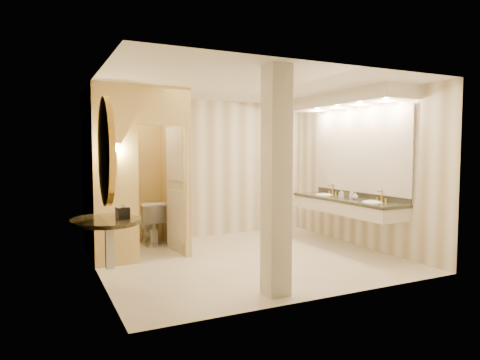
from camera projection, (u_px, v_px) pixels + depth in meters
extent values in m
plane|color=white|center=(247.00, 259.00, 6.77)|extent=(4.50, 4.50, 0.00)
plane|color=silver|center=(248.00, 86.00, 6.58)|extent=(4.50, 4.50, 0.00)
cube|color=silver|center=(202.00, 169.00, 8.48)|extent=(4.50, 0.02, 2.70)
cube|color=silver|center=(326.00, 182.00, 4.88)|extent=(4.50, 0.02, 2.70)
cube|color=silver|center=(97.00, 178.00, 5.71)|extent=(0.02, 4.00, 2.70)
cube|color=silver|center=(360.00, 171.00, 7.65)|extent=(0.02, 4.00, 2.70)
cube|color=#D7C670|center=(174.00, 171.00, 7.46)|extent=(0.10, 1.50, 2.70)
cube|color=#D7C670|center=(116.00, 175.00, 6.30)|extent=(0.65, 0.10, 2.70)
cube|color=#D7C670|center=(163.00, 106.00, 6.54)|extent=(0.80, 0.10, 0.60)
cube|color=beige|center=(178.00, 190.00, 7.14)|extent=(0.16, 0.80, 2.10)
cylinder|color=gold|center=(116.00, 162.00, 6.22)|extent=(0.03, 0.03, 0.30)
cone|color=beige|center=(116.00, 148.00, 6.20)|extent=(0.14, 0.14, 0.14)
cube|color=beige|center=(346.00, 206.00, 7.55)|extent=(0.60, 2.38, 0.24)
cube|color=black|center=(346.00, 199.00, 7.55)|extent=(0.64, 2.42, 0.05)
cube|color=black|center=(359.00, 195.00, 7.66)|extent=(0.03, 2.38, 0.10)
ellipsoid|color=white|center=(372.00, 205.00, 6.97)|extent=(0.40, 0.44, 0.15)
cylinder|color=gold|center=(382.00, 196.00, 7.05)|extent=(0.03, 0.03, 0.22)
ellipsoid|color=white|center=(324.00, 197.00, 8.13)|extent=(0.40, 0.44, 0.15)
cylinder|color=gold|center=(333.00, 190.00, 8.20)|extent=(0.03, 0.03, 0.22)
cube|color=white|center=(359.00, 151.00, 7.60)|extent=(0.03, 2.38, 1.40)
cube|color=beige|center=(348.00, 100.00, 7.42)|extent=(0.75, 2.58, 0.22)
cylinder|color=black|center=(106.00, 221.00, 5.25)|extent=(1.03, 1.03, 0.05)
cube|color=beige|center=(110.00, 245.00, 5.29)|extent=(0.10, 0.10, 0.60)
cylinder|color=gold|center=(106.00, 152.00, 5.20)|extent=(0.07, 1.03, 1.03)
cylinder|color=white|center=(109.00, 152.00, 5.22)|extent=(0.02, 0.83, 0.83)
cube|color=beige|center=(276.00, 182.00, 5.00)|extent=(0.28, 0.28, 2.70)
cube|color=black|center=(123.00, 213.00, 5.25)|extent=(0.16, 0.16, 0.14)
imported|color=white|center=(149.00, 222.00, 7.83)|extent=(0.47, 0.79, 0.79)
imported|color=beige|center=(341.00, 193.00, 7.62)|extent=(0.08, 0.08, 0.15)
imported|color=silver|center=(355.00, 196.00, 7.35)|extent=(0.11, 0.11, 0.11)
imported|color=#C6B28C|center=(352.00, 193.00, 7.39)|extent=(0.08, 0.08, 0.20)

